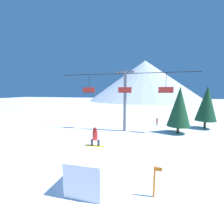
# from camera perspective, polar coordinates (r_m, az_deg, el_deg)

# --- Properties ---
(ground_plane) EXTENTS (220.00, 220.00, 0.00)m
(ground_plane) POSITION_cam_1_polar(r_m,az_deg,el_deg) (9.92, -10.41, -25.84)
(ground_plane) COLOR white
(mountain_ridge) EXTENTS (65.62, 65.62, 23.27)m
(mountain_ridge) POSITION_cam_1_polar(r_m,az_deg,el_deg) (93.20, 12.30, 11.57)
(mountain_ridge) COLOR silver
(mountain_ridge) RESTS_ON ground_plane
(snow_ramp) EXTENTS (2.01, 3.24, 1.90)m
(snow_ramp) POSITION_cam_1_polar(r_m,az_deg,el_deg) (9.64, -7.24, -20.29)
(snow_ramp) COLOR white
(snow_ramp) RESTS_ON ground_plane
(snowboarder) EXTENTS (1.33, 0.32, 1.27)m
(snowboarder) POSITION_cam_1_polar(r_m,az_deg,el_deg) (9.99, -6.48, -9.37)
(snowboarder) COLOR yellow
(snowboarder) RESTS_ON snow_ramp
(chairlift) EXTENTS (18.33, 0.44, 8.21)m
(chairlift) POSITION_cam_1_polar(r_m,az_deg,el_deg) (20.45, 4.94, 6.42)
(chairlift) COLOR slate
(chairlift) RESTS_ON ground_plane
(pine_tree_near) EXTENTS (2.90, 2.90, 6.09)m
(pine_tree_near) POSITION_cam_1_polar(r_m,az_deg,el_deg) (21.21, 24.25, 1.88)
(pine_tree_near) COLOR #4C3823
(pine_tree_near) RESTS_ON ground_plane
(pine_tree_far) EXTENTS (2.84, 2.84, 6.32)m
(pine_tree_far) POSITION_cam_1_polar(r_m,az_deg,el_deg) (25.77, 32.36, 2.82)
(pine_tree_far) COLOR #4C3823
(pine_tree_far) RESTS_ON ground_plane
(trail_marker) EXTENTS (0.41, 0.10, 1.69)m
(trail_marker) POSITION_cam_1_polar(r_m,az_deg,el_deg) (8.79, 15.89, -23.92)
(trail_marker) COLOR orange
(trail_marker) RESTS_ON ground_plane
(distant_skier) EXTENTS (0.24, 0.24, 1.23)m
(distant_skier) POSITION_cam_1_polar(r_m,az_deg,el_deg) (25.31, 16.78, -3.38)
(distant_skier) COLOR black
(distant_skier) RESTS_ON ground_plane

